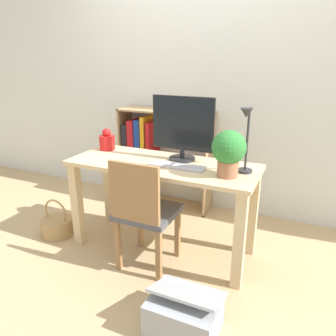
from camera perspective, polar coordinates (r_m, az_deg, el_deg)
The scene contains 12 objects.
ground_plane at distance 2.74m, azimuth -0.89°, elevation -13.60°, with size 10.00×10.00×0.00m, color tan.
wall_back at distance 3.19m, azimuth 6.54°, elevation 15.71°, with size 8.00×0.05×2.60m.
desk at distance 2.48m, azimuth -0.96°, elevation -2.32°, with size 1.42×0.56×0.72m.
monitor at distance 2.45m, azimuth 2.57°, elevation 7.27°, with size 0.49×0.20×0.48m.
keyboard at distance 2.33m, azimuth 1.51°, elevation 0.34°, with size 0.42×0.12×0.02m.
vase at distance 2.81m, azimuth -10.57°, elevation 4.63°, with size 0.13×0.13×0.18m.
desk_lamp at distance 2.17m, azimuth 13.45°, elevation 5.72°, with size 0.10×0.19×0.45m.
potted_plant at distance 2.14m, azimuth 10.54°, elevation 2.97°, with size 0.22×0.22×0.31m.
chair at distance 2.30m, azimuth -4.22°, elevation -7.39°, with size 0.40×0.40×0.84m.
bookshelf at distance 3.38m, azimuth -3.41°, elevation 1.82°, with size 0.94×0.28×0.98m.
basket at distance 3.03m, azimuth -18.73°, elevation -9.47°, with size 0.27×0.27×0.33m.
storage_box at distance 2.00m, azimuth 2.83°, elevation -24.01°, with size 0.39×0.36×0.28m.
Camera 1 is at (1.00, -2.08, 1.48)m, focal length 35.00 mm.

